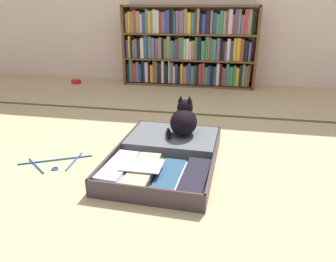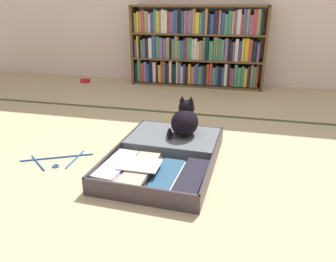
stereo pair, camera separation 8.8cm
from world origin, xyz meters
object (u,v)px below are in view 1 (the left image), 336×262
at_px(open_suitcase, 166,153).
at_px(small_red_pouch, 76,82).
at_px(bookshelf, 188,47).
at_px(clothes_hanger, 56,163).
at_px(black_cat, 184,120).

xyz_separation_m(open_suitcase, small_red_pouch, (-1.52, 1.85, -0.02)).
relative_size(bookshelf, clothes_hanger, 3.87).
relative_size(open_suitcase, clothes_hanger, 2.30).
xyz_separation_m(black_cat, small_red_pouch, (-1.59, 1.64, -0.17)).
bearing_deg(open_suitcase, bookshelf, 93.96).
distance_m(bookshelf, small_red_pouch, 1.45).
bearing_deg(bookshelf, open_suitcase, -86.04).
distance_m(clothes_hanger, small_red_pouch, 2.20).
xyz_separation_m(bookshelf, black_cat, (0.22, -1.85, -0.25)).
height_order(bookshelf, open_suitcase, bookshelf).
distance_m(open_suitcase, small_red_pouch, 2.39).
height_order(bookshelf, clothes_hanger, bookshelf).
distance_m(open_suitcase, black_cat, 0.27).
bearing_deg(black_cat, small_red_pouch, 134.15).
height_order(open_suitcase, black_cat, black_cat).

